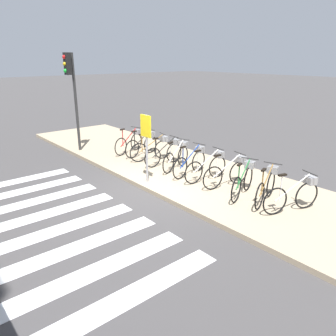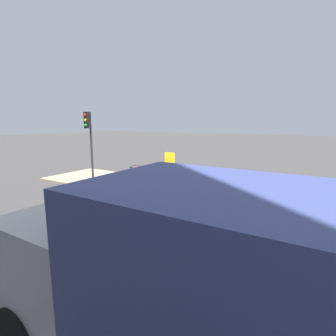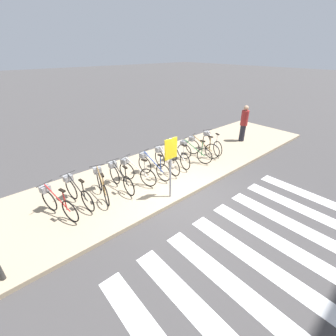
% 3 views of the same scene
% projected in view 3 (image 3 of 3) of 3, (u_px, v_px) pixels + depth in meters
% --- Properties ---
extents(ground_plane, '(120.00, 120.00, 0.00)m').
position_uv_depth(ground_plane, '(185.00, 199.00, 7.06)').
color(ground_plane, '#423F3F').
extents(sidewalk, '(17.24, 3.63, 0.12)m').
position_uv_depth(sidewalk, '(151.00, 176.00, 8.25)').
color(sidewalk, tan).
rests_on(sidewalk, ground_plane).
extents(parked_bicycle_0, '(0.60, 1.50, 0.96)m').
position_uv_depth(parked_bicycle_0, '(56.00, 202.00, 6.03)').
color(parked_bicycle_0, black).
rests_on(parked_bicycle_0, sidewalk).
extents(parked_bicycle_1, '(0.46, 1.54, 0.96)m').
position_uv_depth(parked_bicycle_1, '(77.00, 191.00, 6.49)').
color(parked_bicycle_1, black).
rests_on(parked_bicycle_1, sidewalk).
extents(parked_bicycle_2, '(0.53, 1.52, 0.96)m').
position_uv_depth(parked_bicycle_2, '(101.00, 184.00, 6.85)').
color(parked_bicycle_2, black).
rests_on(parked_bicycle_2, sidewalk).
extents(parked_bicycle_3, '(0.46, 1.55, 0.96)m').
position_uv_depth(parked_bicycle_3, '(120.00, 176.00, 7.23)').
color(parked_bicycle_3, black).
rests_on(parked_bicycle_3, sidewalk).
extents(parked_bicycle_4, '(0.63, 1.49, 0.96)m').
position_uv_depth(parked_bicycle_4, '(135.00, 171.00, 7.56)').
color(parked_bicycle_4, black).
rests_on(parked_bicycle_4, sidewalk).
extents(parked_bicycle_5, '(0.46, 1.54, 0.96)m').
position_uv_depth(parked_bicycle_5, '(152.00, 165.00, 7.93)').
color(parked_bicycle_5, black).
rests_on(parked_bicycle_5, sidewalk).
extents(parked_bicycle_6, '(0.46, 1.55, 0.96)m').
position_uv_depth(parked_bicycle_6, '(165.00, 160.00, 8.33)').
color(parked_bicycle_6, black).
rests_on(parked_bicycle_6, sidewalk).
extents(parked_bicycle_7, '(0.46, 1.54, 0.96)m').
position_uv_depth(parked_bicycle_7, '(177.00, 154.00, 8.78)').
color(parked_bicycle_7, black).
rests_on(parked_bicycle_7, sidewalk).
extents(parked_bicycle_8, '(0.62, 1.49, 0.96)m').
position_uv_depth(parked_bicycle_8, '(192.00, 151.00, 9.03)').
color(parked_bicycle_8, black).
rests_on(parked_bicycle_8, sidewalk).
extents(parked_bicycle_9, '(0.61, 1.49, 0.96)m').
position_uv_depth(parked_bicycle_9, '(200.00, 146.00, 9.45)').
color(parked_bicycle_9, black).
rests_on(parked_bicycle_9, sidewalk).
extents(parked_bicycle_10, '(0.63, 1.48, 0.96)m').
position_uv_depth(parked_bicycle_10, '(211.00, 142.00, 9.89)').
color(parked_bicycle_10, black).
rests_on(parked_bicycle_10, sidewalk).
extents(pedestrian, '(0.34, 0.34, 1.73)m').
position_uv_depth(pedestrian, '(244.00, 123.00, 10.81)').
color(pedestrian, '#23232D').
rests_on(pedestrian, sidewalk).
extents(sign_post, '(0.44, 0.07, 1.91)m').
position_uv_depth(sign_post, '(171.00, 159.00, 6.37)').
color(sign_post, '#99999E').
rests_on(sign_post, sidewalk).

